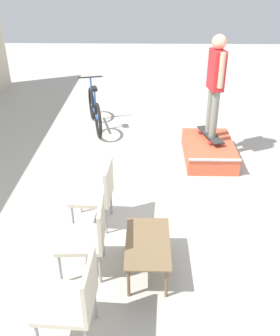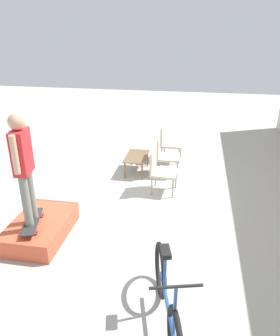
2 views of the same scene
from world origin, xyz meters
name	(u,v)px [view 2 (image 2 of 2)]	position (x,y,z in m)	size (l,w,h in m)	color
ground_plane	(93,201)	(0.00, 0.00, 0.00)	(24.00, 24.00, 0.00)	#B7B2A8
skate_ramp_box	(41,228)	(1.28, -0.49, 0.16)	(1.35, 0.86, 0.34)	#DB5638
skateboard_on_ramp	(32,221)	(1.45, -0.52, 0.39)	(0.83, 0.41, 0.07)	#2D2D2D
person_skater	(23,161)	(1.45, -0.52, 1.44)	(0.56, 0.26, 1.74)	gray
coffee_table	(137,158)	(-1.57, 0.61, 0.36)	(0.90, 0.50, 0.41)	brown
patio_chair_left	(168,141)	(-2.46, 1.27, 0.52)	(0.55, 0.55, 0.91)	#99999E
patio_chair_center	(165,154)	(-1.56, 1.27, 0.52)	(0.54, 0.54, 0.91)	#99999E
patio_chair_right	(160,169)	(-0.68, 1.27, 0.52)	(0.55, 0.55, 0.91)	#99999E
bicycle	(167,300)	(2.69, 1.76, 0.38)	(1.74, 0.62, 1.00)	black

